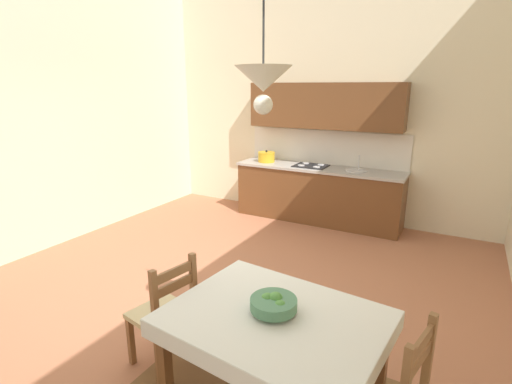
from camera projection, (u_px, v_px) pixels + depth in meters
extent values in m
cube|color=#AD6B4C|center=(216.00, 302.00, 4.04)|extent=(6.11, 6.85, 0.10)
cube|color=beige|center=(325.00, 89.00, 6.17)|extent=(6.11, 0.12, 4.20)
cube|color=beige|center=(23.00, 90.00, 4.78)|extent=(0.12, 6.85, 4.20)
cube|color=brown|center=(318.00, 195.00, 6.26)|extent=(2.66, 0.60, 0.86)
cube|color=#ADA8A3|center=(319.00, 168.00, 6.13)|extent=(2.69, 0.63, 0.04)
cube|color=silver|center=(326.00, 147.00, 6.31)|extent=(2.66, 0.01, 0.55)
cube|color=brown|center=(324.00, 106.00, 5.99)|extent=(2.45, 0.34, 0.70)
cube|color=black|center=(311.00, 222.00, 6.13)|extent=(2.62, 0.02, 0.09)
cylinder|color=silver|center=(356.00, 171.00, 5.86)|extent=(0.34, 0.34, 0.02)
cylinder|color=silver|center=(359.00, 162.00, 5.95)|extent=(0.02, 0.02, 0.22)
cube|color=black|center=(311.00, 166.00, 6.19)|extent=(0.52, 0.42, 0.01)
cylinder|color=silver|center=(301.00, 165.00, 6.17)|extent=(0.11, 0.11, 0.01)
cylinder|color=silver|center=(316.00, 167.00, 6.05)|extent=(0.11, 0.11, 0.01)
cylinder|color=silver|center=(306.00, 163.00, 6.34)|extent=(0.11, 0.11, 0.01)
cylinder|color=silver|center=(321.00, 165.00, 6.22)|extent=(0.11, 0.11, 0.01)
cylinder|color=gold|center=(266.00, 158.00, 6.53)|extent=(0.28, 0.28, 0.15)
cylinder|color=gold|center=(266.00, 153.00, 6.50)|extent=(0.29, 0.29, 0.02)
sphere|color=black|center=(266.00, 151.00, 6.50)|extent=(0.04, 0.04, 0.04)
cube|color=brown|center=(275.00, 317.00, 2.42)|extent=(1.36, 1.08, 0.02)
cube|color=brown|center=(165.00, 369.00, 2.51)|extent=(0.08, 0.08, 0.73)
cube|color=brown|center=(241.00, 310.00, 3.17)|extent=(0.08, 0.08, 0.73)
cube|color=brown|center=(381.00, 365.00, 2.54)|extent=(0.08, 0.08, 0.73)
cube|color=silver|center=(275.00, 315.00, 2.42)|extent=(1.43, 1.14, 0.00)
cube|color=silver|center=(224.00, 371.00, 2.03)|extent=(1.33, 0.14, 0.12)
cube|color=silver|center=(311.00, 290.00, 2.84)|extent=(1.33, 0.14, 0.12)
cube|color=silver|center=(197.00, 293.00, 2.80)|extent=(0.11, 1.01, 0.12)
cube|color=silver|center=(379.00, 365.00, 2.08)|extent=(0.11, 1.01, 0.12)
cube|color=brown|center=(424.00, 384.00, 2.25)|extent=(0.05, 0.05, 0.93)
cube|color=brown|center=(421.00, 343.00, 2.01)|extent=(0.09, 0.32, 0.07)
cube|color=brown|center=(419.00, 360.00, 2.04)|extent=(0.09, 0.32, 0.07)
cube|color=#D1BC89|center=(162.00, 314.00, 3.00)|extent=(0.49, 0.49, 0.04)
cube|color=brown|center=(131.00, 341.00, 3.03)|extent=(0.05, 0.05, 0.41)
cube|color=brown|center=(168.00, 320.00, 3.30)|extent=(0.05, 0.05, 0.41)
cube|color=brown|center=(157.00, 330.00, 2.74)|extent=(0.05, 0.05, 0.93)
cube|color=brown|center=(195.00, 308.00, 3.01)|extent=(0.05, 0.05, 0.93)
cube|color=brown|center=(174.00, 273.00, 2.78)|extent=(0.08, 0.32, 0.07)
cube|color=brown|center=(174.00, 286.00, 2.81)|extent=(0.08, 0.32, 0.07)
cylinder|color=#4C7F5B|center=(273.00, 310.00, 2.45)|extent=(0.17, 0.16, 0.02)
cylinder|color=#4C7F5B|center=(274.00, 304.00, 2.43)|extent=(0.30, 0.30, 0.07)
sphere|color=#4C8E3D|center=(267.00, 300.00, 2.46)|extent=(0.09, 0.09, 0.09)
sphere|color=#4C8E3D|center=(280.00, 307.00, 2.39)|extent=(0.08, 0.08, 0.08)
sphere|color=#4C8E3D|center=(276.00, 300.00, 2.46)|extent=(0.10, 0.10, 0.10)
cylinder|color=black|center=(264.00, 14.00, 2.02)|extent=(0.01, 0.01, 0.57)
cone|color=silver|center=(263.00, 79.00, 2.11)|extent=(0.32, 0.32, 0.14)
sphere|color=white|center=(263.00, 105.00, 2.15)|extent=(0.11, 0.11, 0.11)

